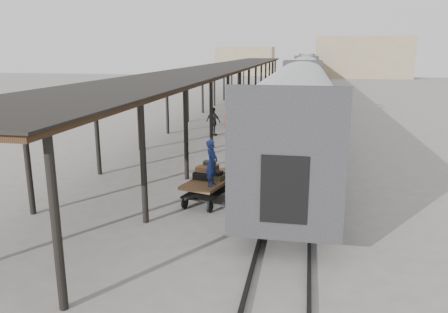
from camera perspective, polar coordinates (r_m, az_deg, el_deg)
name	(u,v)px	position (r m, az deg, el deg)	size (l,w,h in m)	color
ground	(200,204)	(16.10, -3.09, -6.25)	(160.00, 160.00, 0.00)	slate
train	(304,76)	(48.54, 10.40, 10.28)	(3.45, 76.01, 4.01)	silver
canopy	(227,67)	(39.34, 0.46, 11.63)	(4.90, 64.30, 4.15)	#422B19
rails	(303,100)	(48.97, 10.28, 7.22)	(1.54, 150.00, 0.12)	black
building_far	(362,57)	(93.25, 17.60, 12.28)	(18.00, 10.00, 8.00)	tan
building_left	(246,61)	(97.66, 2.84, 12.35)	(12.00, 8.00, 6.00)	tan
baggage_cart	(209,185)	(16.11, -1.94, -3.79)	(1.79, 2.63, 0.86)	brown
suitcase_stack	(211,172)	(16.31, -1.74, -2.05)	(1.41, 1.22, 0.58)	#393A3C
luggage_tug	(236,119)	(31.83, 1.51, 4.92)	(1.35, 1.67, 1.28)	maroon
porter	(212,163)	(15.16, -1.60, -0.88)	(0.59, 0.39, 1.63)	navy
pedestrian	(213,122)	(28.53, -1.40, 4.58)	(1.09, 0.46, 1.87)	black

